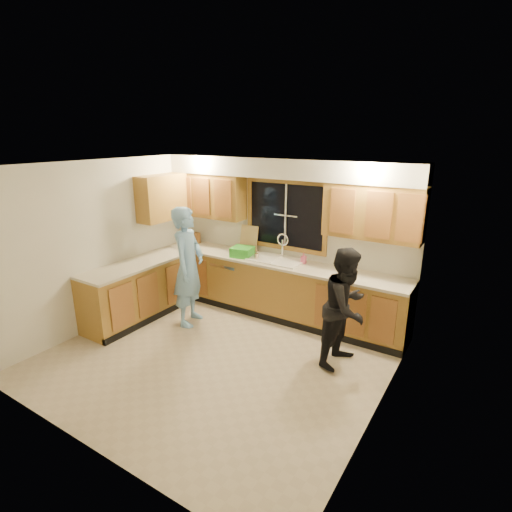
{
  "coord_description": "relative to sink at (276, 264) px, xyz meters",
  "views": [
    {
      "loc": [
        2.94,
        -3.67,
        2.86
      ],
      "look_at": [
        0.22,
        0.65,
        1.28
      ],
      "focal_mm": 28.0,
      "sensor_mm": 36.0,
      "label": 1
    }
  ],
  "objects": [
    {
      "name": "floor",
      "position": [
        0.0,
        -1.6,
        -0.86
      ],
      "size": [
        4.2,
        4.2,
        0.0
      ],
      "primitive_type": "plane",
      "color": "#C2B295",
      "rests_on": "ground"
    },
    {
      "name": "ceiling",
      "position": [
        0.0,
        -1.6,
        1.64
      ],
      "size": [
        4.2,
        4.2,
        0.0
      ],
      "primitive_type": "plane",
      "rotation": [
        3.14,
        0.0,
        0.0
      ],
      "color": "white"
    },
    {
      "name": "wall_back",
      "position": [
        0.0,
        0.3,
        0.39
      ],
      "size": [
        4.2,
        0.0,
        4.2
      ],
      "primitive_type": "plane",
      "rotation": [
        1.57,
        0.0,
        0.0
      ],
      "color": "silver",
      "rests_on": "ground"
    },
    {
      "name": "wall_left",
      "position": [
        -2.1,
        -1.6,
        0.39
      ],
      "size": [
        0.0,
        3.8,
        3.8
      ],
      "primitive_type": "plane",
      "rotation": [
        1.57,
        0.0,
        1.57
      ],
      "color": "silver",
      "rests_on": "ground"
    },
    {
      "name": "wall_right",
      "position": [
        2.1,
        -1.6,
        0.39
      ],
      "size": [
        0.0,
        3.8,
        3.8
      ],
      "primitive_type": "plane",
      "rotation": [
        1.57,
        0.0,
        -1.57
      ],
      "color": "silver",
      "rests_on": "ground"
    },
    {
      "name": "base_cabinets_back",
      "position": [
        0.0,
        -0.0,
        -0.42
      ],
      "size": [
        4.2,
        0.6,
        0.88
      ],
      "primitive_type": "cube",
      "color": "olive",
      "rests_on": "ground"
    },
    {
      "name": "base_cabinets_left",
      "position": [
        -1.8,
        -1.25,
        -0.42
      ],
      "size": [
        0.6,
        1.9,
        0.88
      ],
      "primitive_type": "cube",
      "color": "olive",
      "rests_on": "ground"
    },
    {
      "name": "countertop_back",
      "position": [
        0.0,
        -0.02,
        0.04
      ],
      "size": [
        4.2,
        0.63,
        0.04
      ],
      "primitive_type": "cube",
      "color": "beige",
      "rests_on": "base_cabinets_back"
    },
    {
      "name": "countertop_left",
      "position": [
        -1.79,
        -1.25,
        0.04
      ],
      "size": [
        0.63,
        1.9,
        0.04
      ],
      "primitive_type": "cube",
      "color": "beige",
      "rests_on": "base_cabinets_left"
    },
    {
      "name": "upper_cabinets_left",
      "position": [
        -1.43,
        0.13,
        0.96
      ],
      "size": [
        1.35,
        0.33,
        0.75
      ],
      "primitive_type": "cube",
      "color": "olive",
      "rests_on": "wall_back"
    },
    {
      "name": "upper_cabinets_right",
      "position": [
        1.43,
        0.13,
        0.96
      ],
      "size": [
        1.35,
        0.33,
        0.75
      ],
      "primitive_type": "cube",
      "color": "olive",
      "rests_on": "wall_back"
    },
    {
      "name": "upper_cabinets_return",
      "position": [
        -1.94,
        -0.48,
        0.96
      ],
      "size": [
        0.33,
        0.9,
        0.75
      ],
      "primitive_type": "cube",
      "color": "olive",
      "rests_on": "wall_left"
    },
    {
      "name": "soffit",
      "position": [
        0.0,
        0.12,
        1.49
      ],
      "size": [
        4.2,
        0.35,
        0.3
      ],
      "primitive_type": "cube",
      "color": "silver",
      "rests_on": "wall_back"
    },
    {
      "name": "window_frame",
      "position": [
        0.0,
        0.29,
        0.74
      ],
      "size": [
        1.44,
        0.03,
        1.14
      ],
      "color": "black",
      "rests_on": "wall_back"
    },
    {
      "name": "sink",
      "position": [
        0.0,
        0.0,
        0.0
      ],
      "size": [
        0.86,
        0.52,
        0.57
      ],
      "color": "white",
      "rests_on": "countertop_back"
    },
    {
      "name": "dishwasher",
      "position": [
        -0.85,
        -0.01,
        -0.45
      ],
      "size": [
        0.6,
        0.56,
        0.82
      ],
      "primitive_type": "cube",
      "color": "white",
      "rests_on": "floor"
    },
    {
      "name": "stove",
      "position": [
        -1.8,
        -1.82,
        -0.41
      ],
      "size": [
        0.58,
        0.75,
        0.9
      ],
      "primitive_type": "cube",
      "color": "white",
      "rests_on": "floor"
    },
    {
      "name": "man",
      "position": [
        -0.98,
        -0.97,
        0.05
      ],
      "size": [
        0.62,
        0.77,
        1.84
      ],
      "primitive_type": "imported",
      "rotation": [
        0.0,
        0.0,
        1.87
      ],
      "color": "#76ACE0",
      "rests_on": "floor"
    },
    {
      "name": "woman",
      "position": [
        1.45,
        -0.8,
        -0.09
      ],
      "size": [
        0.69,
        0.83,
        1.54
      ],
      "primitive_type": "imported",
      "rotation": [
        0.0,
        0.0,
        1.42
      ],
      "color": "black",
      "rests_on": "floor"
    },
    {
      "name": "knife_block",
      "position": [
        -1.76,
        0.14,
        0.15
      ],
      "size": [
        0.11,
        0.09,
        0.19
      ],
      "primitive_type": "cube",
      "rotation": [
        0.0,
        0.0,
        -0.05
      ],
      "color": "#9A5F2A",
      "rests_on": "countertop_back"
    },
    {
      "name": "cutting_board",
      "position": [
        -0.66,
        0.22,
        0.28
      ],
      "size": [
        0.33,
        0.12,
        0.44
      ],
      "primitive_type": "cube",
      "rotation": [
        -0.21,
        0.0,
        0.01
      ],
      "color": "tan",
      "rests_on": "countertop_back"
    },
    {
      "name": "dish_crate",
      "position": [
        -0.59,
        -0.1,
        0.13
      ],
      "size": [
        0.38,
        0.36,
        0.15
      ],
      "primitive_type": "cube",
      "rotation": [
        0.0,
        0.0,
        0.16
      ],
      "color": "green",
      "rests_on": "countertop_back"
    },
    {
      "name": "soap_bottle",
      "position": [
        0.43,
        0.1,
        0.14
      ],
      "size": [
        0.08,
        0.09,
        0.17
      ],
      "primitive_type": "imported",
      "rotation": [
        0.0,
        0.0,
        0.12
      ],
      "color": "#EC5A84",
      "rests_on": "countertop_back"
    },
    {
      "name": "bowl",
      "position": [
        1.2,
        0.03,
        0.08
      ],
      "size": [
        0.26,
        0.26,
        0.05
      ],
      "primitive_type": "imported",
      "rotation": [
        0.0,
        0.0,
        -0.26
      ],
      "color": "silver",
      "rests_on": "countertop_back"
    },
    {
      "name": "can_left",
      "position": [
        -0.32,
        -0.08,
        0.12
      ],
      "size": [
        0.07,
        0.07,
        0.13
      ],
      "primitive_type": "cylinder",
      "rotation": [
        0.0,
        0.0,
        0.03
      ],
      "color": "#BCAB90",
      "rests_on": "countertop_back"
    },
    {
      "name": "can_right",
      "position": [
        -0.27,
        -0.17,
        0.11
      ],
      "size": [
        0.08,
        0.08,
        0.12
      ],
      "primitive_type": "cylinder",
      "rotation": [
        0.0,
        0.0,
        -0.36
      ],
      "color": "#BCAB90",
      "rests_on": "countertop_back"
    }
  ]
}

